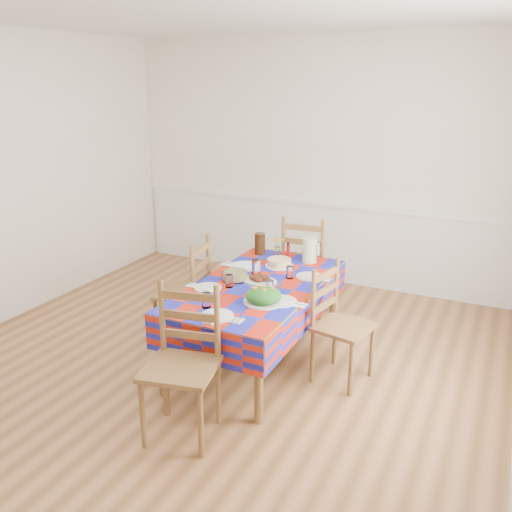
{
  "coord_description": "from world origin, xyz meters",
  "views": [
    {
      "loc": [
        2.04,
        -3.22,
        2.26
      ],
      "look_at": [
        0.35,
        0.26,
        0.97
      ],
      "focal_mm": 38.0,
      "sensor_mm": 36.0,
      "label": 1
    }
  ],
  "objects_px": {
    "dining_table": "(258,292)",
    "meat_platter": "(260,279)",
    "chair_left": "(187,293)",
    "chair_far": "(306,265)",
    "chair_near": "(183,365)",
    "green_pitcher": "(310,250)",
    "chair_right": "(339,325)",
    "tea_pitcher": "(260,244)"
  },
  "relations": [
    {
      "from": "tea_pitcher",
      "to": "chair_near",
      "type": "relative_size",
      "value": 0.2
    },
    {
      "from": "meat_platter",
      "to": "chair_near",
      "type": "relative_size",
      "value": 0.29
    },
    {
      "from": "dining_table",
      "to": "chair_near",
      "type": "distance_m",
      "value": 1.09
    },
    {
      "from": "green_pitcher",
      "to": "chair_left",
      "type": "xyz_separation_m",
      "value": [
        -0.87,
        -0.69,
        -0.31
      ]
    },
    {
      "from": "tea_pitcher",
      "to": "chair_right",
      "type": "relative_size",
      "value": 0.22
    },
    {
      "from": "chair_near",
      "to": "green_pitcher",
      "type": "bearing_deg",
      "value": 71.82
    },
    {
      "from": "chair_left",
      "to": "green_pitcher",
      "type": "bearing_deg",
      "value": 118.42
    },
    {
      "from": "dining_table",
      "to": "chair_right",
      "type": "relative_size",
      "value": 1.88
    },
    {
      "from": "dining_table",
      "to": "chair_far",
      "type": "xyz_separation_m",
      "value": [
        0.0,
        1.08,
        -0.11
      ]
    },
    {
      "from": "dining_table",
      "to": "meat_platter",
      "type": "xyz_separation_m",
      "value": [
        -0.0,
        0.05,
        0.1
      ]
    },
    {
      "from": "green_pitcher",
      "to": "chair_near",
      "type": "bearing_deg",
      "value": -96.1
    },
    {
      "from": "tea_pitcher",
      "to": "meat_platter",
      "type": "bearing_deg",
      "value": -64.65
    },
    {
      "from": "dining_table",
      "to": "meat_platter",
      "type": "bearing_deg",
      "value": 95.82
    },
    {
      "from": "chair_right",
      "to": "chair_far",
      "type": "bearing_deg",
      "value": 43.69
    },
    {
      "from": "chair_left",
      "to": "chair_far",
      "type": "bearing_deg",
      "value": 137.31
    },
    {
      "from": "meat_platter",
      "to": "chair_left",
      "type": "xyz_separation_m",
      "value": [
        -0.68,
        -0.04,
        -0.22
      ]
    },
    {
      "from": "dining_table",
      "to": "chair_left",
      "type": "distance_m",
      "value": 0.7
    },
    {
      "from": "dining_table",
      "to": "meat_platter",
      "type": "distance_m",
      "value": 0.11
    },
    {
      "from": "meat_platter",
      "to": "dining_table",
      "type": "bearing_deg",
      "value": -84.18
    },
    {
      "from": "chair_near",
      "to": "chair_far",
      "type": "relative_size",
      "value": 1.0
    },
    {
      "from": "green_pitcher",
      "to": "chair_right",
      "type": "bearing_deg",
      "value": -53.54
    },
    {
      "from": "chair_left",
      "to": "chair_right",
      "type": "distance_m",
      "value": 1.37
    },
    {
      "from": "chair_near",
      "to": "chair_right",
      "type": "height_order",
      "value": "chair_near"
    },
    {
      "from": "chair_near",
      "to": "chair_far",
      "type": "bearing_deg",
      "value": 77.54
    },
    {
      "from": "green_pitcher",
      "to": "chair_near",
      "type": "relative_size",
      "value": 0.22
    },
    {
      "from": "chair_left",
      "to": "meat_platter",
      "type": "bearing_deg",
      "value": 83.29
    },
    {
      "from": "meat_platter",
      "to": "chair_near",
      "type": "bearing_deg",
      "value": -90.25
    },
    {
      "from": "green_pitcher",
      "to": "chair_near",
      "type": "distance_m",
      "value": 1.81
    },
    {
      "from": "tea_pitcher",
      "to": "chair_left",
      "type": "xyz_separation_m",
      "value": [
        -0.37,
        -0.7,
        -0.3
      ]
    },
    {
      "from": "green_pitcher",
      "to": "tea_pitcher",
      "type": "bearing_deg",
      "value": 178.11
    },
    {
      "from": "dining_table",
      "to": "chair_right",
      "type": "distance_m",
      "value": 0.7
    },
    {
      "from": "chair_near",
      "to": "chair_far",
      "type": "xyz_separation_m",
      "value": [
        0.01,
        2.17,
        -0.0
      ]
    },
    {
      "from": "dining_table",
      "to": "chair_left",
      "type": "bearing_deg",
      "value": 179.36
    },
    {
      "from": "meat_platter",
      "to": "chair_far",
      "type": "xyz_separation_m",
      "value": [
        0.01,
        1.04,
        -0.2
      ]
    },
    {
      "from": "dining_table",
      "to": "chair_far",
      "type": "relative_size",
      "value": 1.72
    },
    {
      "from": "meat_platter",
      "to": "green_pitcher",
      "type": "bearing_deg",
      "value": 74.05
    },
    {
      "from": "green_pitcher",
      "to": "chair_right",
      "type": "height_order",
      "value": "chair_right"
    },
    {
      "from": "green_pitcher",
      "to": "chair_right",
      "type": "xyz_separation_m",
      "value": [
        0.51,
        -0.69,
        -0.33
      ]
    },
    {
      "from": "meat_platter",
      "to": "chair_right",
      "type": "height_order",
      "value": "chair_right"
    },
    {
      "from": "dining_table",
      "to": "green_pitcher",
      "type": "distance_m",
      "value": 0.74
    },
    {
      "from": "meat_platter",
      "to": "tea_pitcher",
      "type": "relative_size",
      "value": 1.49
    },
    {
      "from": "chair_far",
      "to": "tea_pitcher",
      "type": "bearing_deg",
      "value": 43.11
    }
  ]
}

